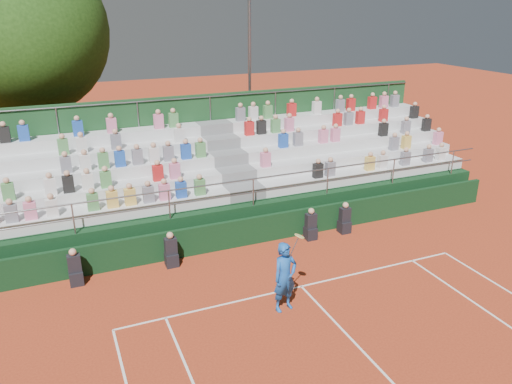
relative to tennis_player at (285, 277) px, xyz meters
name	(u,v)px	position (x,y,z in m)	size (l,w,h in m)	color
ground	(301,287)	(0.97, 0.83, -1.00)	(90.00, 90.00, 0.00)	#A7391B
courtside_wall	(259,229)	(0.97, 4.03, -0.50)	(20.00, 0.15, 1.00)	black
line_officials	(234,241)	(-0.14, 3.58, -0.53)	(9.78, 0.40, 1.19)	black
grandstand	(228,185)	(0.96, 7.27, 0.08)	(20.00, 5.20, 4.40)	black
tennis_player	(285,277)	(0.00, 0.00, 0.00)	(0.94, 0.61, 2.22)	#1754AE
tree_east	(22,31)	(-5.84, 13.53, 5.82)	(7.16, 7.16, 10.42)	#3C2715
floodlight_mast	(250,67)	(4.28, 13.06, 3.93)	(0.60, 0.25, 8.51)	gray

